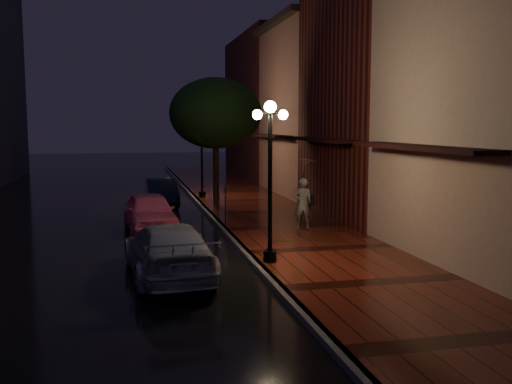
{
  "coord_description": "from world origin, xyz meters",
  "views": [
    {
      "loc": [
        -3.37,
        -19.64,
        3.85
      ],
      "look_at": [
        1.2,
        0.43,
        1.4
      ],
      "focal_mm": 40.0,
      "sensor_mm": 36.0,
      "label": 1
    }
  ],
  "objects": [
    {
      "name": "storefront_mid",
      "position": [
        7.0,
        2.0,
        5.5
      ],
      "size": [
        5.0,
        8.0,
        11.0
      ],
      "primitive_type": "cube",
      "color": "#511914",
      "rests_on": "ground"
    },
    {
      "name": "pink_car",
      "position": [
        -2.6,
        0.97,
        0.71
      ],
      "size": [
        2.02,
        4.28,
        1.42
      ],
      "primitive_type": "imported",
      "rotation": [
        0.0,
        0.0,
        0.09
      ],
      "color": "#F0638B",
      "rests_on": "ground"
    },
    {
      "name": "sidewalk",
      "position": [
        2.25,
        0.0,
        0.07
      ],
      "size": [
        4.5,
        60.0,
        0.15
      ],
      "primitive_type": "cube",
      "color": "#49190D",
      "rests_on": "ground"
    },
    {
      "name": "silver_car",
      "position": [
        -2.4,
        -5.43,
        0.69
      ],
      "size": [
        2.29,
        4.88,
        1.38
      ],
      "primitive_type": "imported",
      "rotation": [
        0.0,
        0.0,
        3.22
      ],
      "color": "#A7A6AE",
      "rests_on": "ground"
    },
    {
      "name": "streetlamp_far",
      "position": [
        0.35,
        9.0,
        2.6
      ],
      "size": [
        0.96,
        0.36,
        4.31
      ],
      "color": "black",
      "rests_on": "sidewalk"
    },
    {
      "name": "streetlamp_near",
      "position": [
        0.35,
        -5.0,
        2.6
      ],
      "size": [
        0.96,
        0.36,
        4.31
      ],
      "color": "black",
      "rests_on": "sidewalk"
    },
    {
      "name": "curb",
      "position": [
        0.0,
        0.0,
        0.07
      ],
      "size": [
        0.25,
        60.0,
        0.15
      ],
      "primitive_type": "cube",
      "color": "#595451",
      "rests_on": "ground"
    },
    {
      "name": "ground",
      "position": [
        0.0,
        0.0,
        0.0
      ],
      "size": [
        120.0,
        120.0,
        0.0
      ],
      "primitive_type": "plane",
      "color": "black",
      "rests_on": "ground"
    },
    {
      "name": "street_tree",
      "position": [
        0.61,
        5.99,
        4.24
      ],
      "size": [
        4.16,
        4.16,
        5.8
      ],
      "color": "black",
      "rests_on": "sidewalk"
    },
    {
      "name": "navy_car",
      "position": [
        -1.78,
        7.48,
        0.65
      ],
      "size": [
        1.43,
        3.95,
        1.3
      ],
      "primitive_type": "imported",
      "rotation": [
        0.0,
        0.0,
        0.02
      ],
      "color": "black",
      "rests_on": "ground"
    },
    {
      "name": "woman_with_umbrella",
      "position": [
        2.69,
        -0.54,
        1.83
      ],
      "size": [
        1.06,
        1.08,
        2.54
      ],
      "rotation": [
        0.0,
        0.0,
        2.85
      ],
      "color": "silver",
      "rests_on": "sidewalk"
    },
    {
      "name": "storefront_extra",
      "position": [
        7.0,
        20.0,
        5.0
      ],
      "size": [
        5.0,
        12.0,
        10.0
      ],
      "primitive_type": "cube",
      "color": "#511914",
      "rests_on": "ground"
    },
    {
      "name": "parking_meter",
      "position": [
        0.2,
        1.16,
        1.0
      ],
      "size": [
        0.14,
        0.11,
        1.41
      ],
      "rotation": [
        0.0,
        0.0,
        -0.09
      ],
      "color": "black",
      "rests_on": "sidewalk"
    },
    {
      "name": "storefront_far",
      "position": [
        7.0,
        10.0,
        4.5
      ],
      "size": [
        5.0,
        8.0,
        9.0
      ],
      "primitive_type": "cube",
      "color": "#8C5951",
      "rests_on": "ground"
    }
  ]
}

